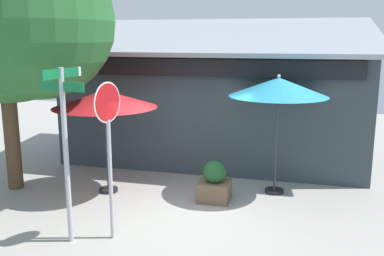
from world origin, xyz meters
TOP-DOWN VIEW (x-y plane):
  - ground_plane at (0.00, 0.00)m, footprint 28.00×28.00m
  - cafe_building at (-0.15, 4.71)m, footprint 8.94×4.74m
  - street_sign_post at (-1.59, -1.61)m, footprint 0.90×0.95m
  - stop_sign at (-0.91, -1.31)m, footprint 0.17×0.70m
  - patio_umbrella_crimson_left at (-2.04, 0.91)m, footprint 2.41×2.41m
  - patio_umbrella_teal_center at (1.81, 1.83)m, footprint 2.25×2.25m
  - shade_tree at (-4.02, 0.45)m, footprint 5.21×4.61m
  - sidewalk_planter at (0.52, 0.99)m, footprint 0.70×0.70m

SIDE VIEW (x-z plane):
  - ground_plane at x=0.00m, z-range -0.10..0.00m
  - sidewalk_planter at x=0.52m, z-range -0.07..0.85m
  - cafe_building at x=-0.15m, z-range -0.42..3.83m
  - street_sign_post at x=-1.59m, z-range 0.36..3.48m
  - stop_sign at x=-0.91m, z-range 0.53..3.41m
  - patio_umbrella_crimson_left at x=-2.04m, z-range 0.97..3.47m
  - patio_umbrella_teal_center at x=1.81m, z-range 1.10..3.90m
  - shade_tree at x=-4.02m, z-range 0.92..7.63m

